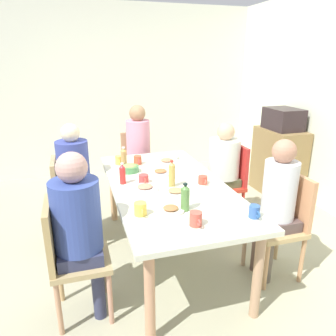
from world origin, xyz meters
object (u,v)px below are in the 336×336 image
object	(u,v)px
chair_3	(229,179)
cup_4	(140,209)
chair_4	(68,254)
cup_3	(119,160)
chair_0	(138,163)
person_0	(139,147)
cup_7	(254,212)
bottle_3	(122,174)
cup_0	(138,160)
dining_table	(168,192)
cup_1	(196,219)
person_4	(79,222)
cup_5	(144,179)
plate_0	(175,192)
plate_4	(161,172)
chair_1	(284,220)
plate_3	(171,209)
bottle_0	(185,198)
bottle_1	(124,158)
person_1	(277,199)
bottle_2	(172,174)
cup_6	(203,180)
microwave	(283,119)
person_3	(223,164)
plate_1	(145,188)
person_2	(76,175)
cup_2	(174,156)
plate_2	(167,161)
side_cabinet	(278,162)
bowl_0	(130,168)
chair_2	(68,197)

from	to	relation	value
chair_3	cup_4	xyz separation A→B (m)	(1.01, -1.22, 0.28)
chair_4	cup_3	xyz separation A→B (m)	(-1.18, 0.54, 0.28)
chair_0	person_0	distance (m)	0.26
cup_7	bottle_3	world-z (taller)	bottle_3
chair_4	cup_0	world-z (taller)	chair_4
dining_table	cup_1	world-z (taller)	cup_1
person_0	person_4	size ratio (longest dim) A/B	1.03
cup_5	dining_table	bearing A→B (deg)	64.09
dining_table	plate_0	size ratio (longest dim) A/B	8.95
cup_4	cup_5	bearing A→B (deg)	165.44
plate_4	cup_0	xyz separation A→B (m)	(-0.35, -0.15, 0.03)
chair_1	plate_3	distance (m)	1.03
dining_table	bottle_0	xyz separation A→B (m)	(0.53, -0.03, 0.17)
chair_4	bottle_1	distance (m)	1.28
person_4	plate_3	size ratio (longest dim) A/B	6.14
person_1	bottle_2	size ratio (longest dim) A/B	5.05
chair_0	cup_6	bearing A→B (deg)	11.55
dining_table	microwave	bearing A→B (deg)	119.32
person_1	person_3	size ratio (longest dim) A/B	1.05
chair_0	plate_1	world-z (taller)	chair_0
cup_7	bottle_3	xyz separation A→B (m)	(-0.90, -0.77, 0.04)
chair_3	cup_4	distance (m)	1.61
cup_3	bottle_1	bearing A→B (deg)	23.16
person_2	cup_2	size ratio (longest dim) A/B	11.30
plate_2	dining_table	bearing A→B (deg)	-15.50
side_cabinet	cup_2	bearing A→B (deg)	-76.90
bottle_0	microwave	world-z (taller)	microwave
bowl_0	cup_0	bearing A→B (deg)	150.66
cup_2	cup_7	size ratio (longest dim) A/B	0.99
plate_2	plate_1	bearing A→B (deg)	-30.36
cup_5	bottle_0	world-z (taller)	bottle_0
cup_6	cup_1	bearing A→B (deg)	-26.07
person_2	bottle_1	xyz separation A→B (m)	(-0.09, 0.49, 0.11)
dining_table	plate_3	distance (m)	0.54
bottle_2	plate_4	bearing A→B (deg)	-179.53
chair_1	bottle_2	size ratio (longest dim) A/B	3.76
chair_4	person_0	bearing A→B (deg)	154.02
person_1	cup_1	bearing A→B (deg)	-71.82
chair_1	plate_0	bearing A→B (deg)	-107.75
bottle_3	person_4	bearing A→B (deg)	-32.70
dining_table	side_cabinet	bearing A→B (deg)	119.32
chair_0	cup_0	bearing A→B (deg)	-10.84
cup_7	plate_3	bearing A→B (deg)	-116.26
bottle_0	cup_2	bearing A→B (deg)	165.77
chair_3	plate_3	distance (m)	1.45
bowl_0	cup_7	distance (m)	1.36
person_0	bottle_2	distance (m)	1.36
chair_2	cup_2	size ratio (longest dim) A/B	8.24
bottle_2	person_4	bearing A→B (deg)	-61.67
bowl_0	chair_4	bearing A→B (deg)	-33.46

